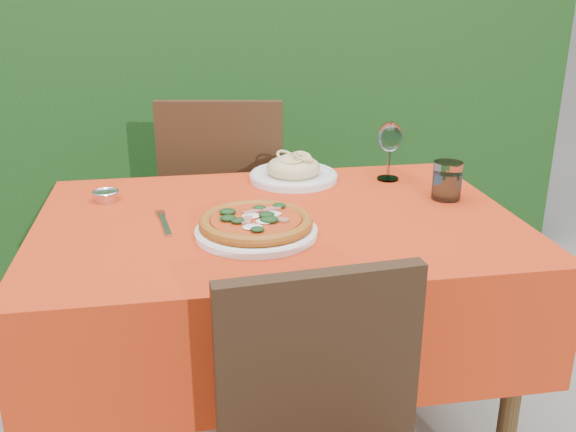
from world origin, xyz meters
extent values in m
cube|color=black|center=(0.00, 1.55, 0.80)|extent=(3.20, 0.55, 1.60)
cube|color=#432D15|center=(0.00, 0.00, 0.72)|extent=(1.20, 0.80, 0.04)
cylinder|color=#432D15|center=(0.54, -0.34, 0.35)|extent=(0.05, 0.05, 0.70)
cylinder|color=#432D15|center=(-0.54, 0.34, 0.35)|extent=(0.05, 0.05, 0.70)
cylinder|color=#432D15|center=(0.54, 0.34, 0.35)|extent=(0.05, 0.05, 0.70)
cube|color=red|center=(0.00, 0.00, 0.59)|extent=(1.26, 0.86, 0.32)
cube|color=black|center=(-0.01, -0.59, 0.65)|extent=(0.39, 0.07, 0.43)
cube|color=black|center=(-0.08, 0.77, 0.46)|extent=(0.50, 0.50, 0.04)
cube|color=black|center=(-0.11, 0.58, 0.72)|extent=(0.43, 0.12, 0.47)
cylinder|color=black|center=(0.14, 0.92, 0.22)|extent=(0.04, 0.04, 0.44)
cylinder|color=black|center=(-0.23, 0.99, 0.22)|extent=(0.04, 0.04, 0.44)
cylinder|color=black|center=(0.07, 0.56, 0.22)|extent=(0.04, 0.04, 0.44)
cylinder|color=black|center=(-0.29, 0.62, 0.22)|extent=(0.04, 0.04, 0.44)
cylinder|color=white|center=(-0.07, -0.12, 0.76)|extent=(0.30, 0.30, 0.02)
cylinder|color=#C3711B|center=(-0.07, -0.12, 0.77)|extent=(0.30, 0.30, 0.02)
cylinder|color=#920C09|center=(-0.07, -0.12, 0.79)|extent=(0.24, 0.24, 0.01)
cylinder|color=silver|center=(0.10, 0.32, 0.76)|extent=(0.28, 0.28, 0.02)
ellipsoid|color=#D1B783|center=(0.10, 0.32, 0.79)|extent=(0.21, 0.21, 0.08)
cylinder|color=silver|center=(0.50, 0.07, 0.80)|extent=(0.08, 0.08, 0.11)
cylinder|color=#9DC4D5|center=(0.50, 0.07, 0.79)|extent=(0.07, 0.07, 0.08)
cylinder|color=silver|center=(0.39, 0.28, 0.75)|extent=(0.07, 0.07, 0.01)
cylinder|color=silver|center=(0.39, 0.28, 0.80)|extent=(0.01, 0.01, 0.09)
ellipsoid|color=silver|center=(0.39, 0.28, 0.89)|extent=(0.08, 0.08, 0.09)
cube|color=#B4B4BB|center=(-0.29, -0.02, 0.75)|extent=(0.05, 0.21, 0.01)
cylinder|color=silver|center=(-0.46, 0.22, 0.76)|extent=(0.07, 0.07, 0.03)
camera|label=1|loc=(-0.24, -1.58, 1.34)|focal=40.00mm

